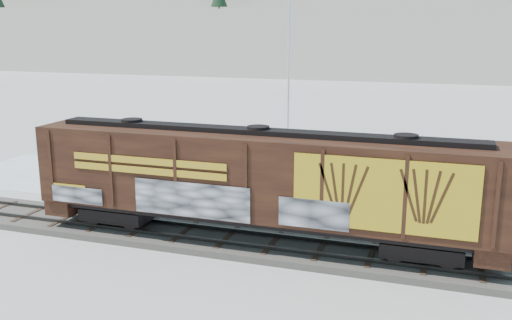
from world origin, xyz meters
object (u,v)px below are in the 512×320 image
(hopper_railcar, at_px, (258,178))
(car_silver, at_px, (157,175))
(car_white, at_px, (204,174))
(car_dark, at_px, (318,184))
(flagpole, at_px, (290,93))

(hopper_railcar, bearing_deg, car_silver, 141.62)
(hopper_railcar, distance_m, car_white, 9.79)
(car_silver, relative_size, car_white, 1.01)
(car_dark, bearing_deg, car_white, 110.83)
(car_silver, relative_size, car_dark, 1.00)
(hopper_railcar, distance_m, flagpole, 13.82)
(car_silver, distance_m, car_white, 2.58)
(flagpole, distance_m, car_dark, 7.76)
(flagpole, height_order, car_white, flagpole)
(car_dark, bearing_deg, hopper_railcar, -166.30)
(hopper_railcar, relative_size, car_white, 3.96)
(hopper_railcar, relative_size, car_dark, 3.91)
(flagpole, bearing_deg, car_white, -120.14)
(hopper_railcar, bearing_deg, car_dark, 84.15)
(car_white, bearing_deg, hopper_railcar, -137.86)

